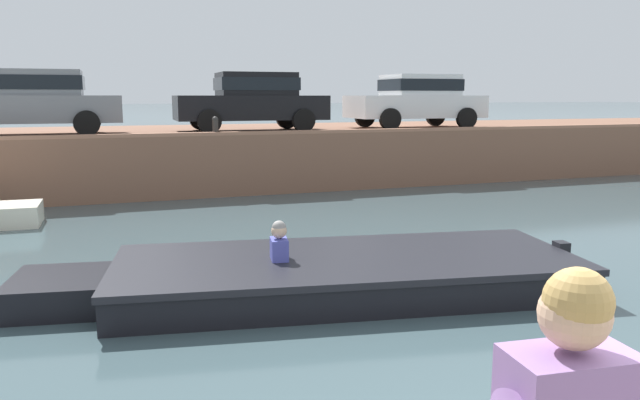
% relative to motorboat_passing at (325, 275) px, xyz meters
% --- Properties ---
extents(ground_plane, '(400.00, 400.00, 0.00)m').
position_rel_motorboat_passing_xyz_m(ground_plane, '(-0.09, 1.25, -0.22)').
color(ground_plane, '#3D5156').
extents(far_quay_wall, '(60.00, 6.00, 1.49)m').
position_rel_motorboat_passing_xyz_m(far_quay_wall, '(-0.09, 10.72, 0.52)').
color(far_quay_wall, brown).
rests_on(far_quay_wall, ground).
extents(far_wall_coping, '(60.00, 0.24, 0.08)m').
position_rel_motorboat_passing_xyz_m(far_wall_coping, '(-0.09, 7.84, 1.30)').
color(far_wall_coping, '#9F6C52').
rests_on(far_wall_coping, far_quay_wall).
extents(motorboat_passing, '(6.98, 3.18, 0.93)m').
position_rel_motorboat_passing_xyz_m(motorboat_passing, '(0.00, 0.00, 0.00)').
color(motorboat_passing, black).
rests_on(motorboat_passing, ground).
extents(car_left_inner_grey, '(4.30, 2.03, 1.54)m').
position_rel_motorboat_passing_xyz_m(car_left_inner_grey, '(-3.99, 9.47, 2.11)').
color(car_left_inner_grey, slate).
rests_on(car_left_inner_grey, far_quay_wall).
extents(car_centre_black, '(4.01, 1.98, 1.54)m').
position_rel_motorboat_passing_xyz_m(car_centre_black, '(1.43, 9.47, 2.11)').
color(car_centre_black, black).
rests_on(car_centre_black, far_quay_wall).
extents(car_right_inner_white, '(3.92, 2.07, 1.54)m').
position_rel_motorboat_passing_xyz_m(car_right_inner_white, '(6.37, 9.47, 2.11)').
color(car_right_inner_white, white).
rests_on(car_right_inner_white, far_quay_wall).
extents(mooring_bollard_mid, '(0.15, 0.15, 0.44)m').
position_rel_motorboat_passing_xyz_m(mooring_bollard_mid, '(0.13, 7.97, 1.50)').
color(mooring_bollard_mid, '#2D2B28').
rests_on(mooring_bollard_mid, far_quay_wall).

